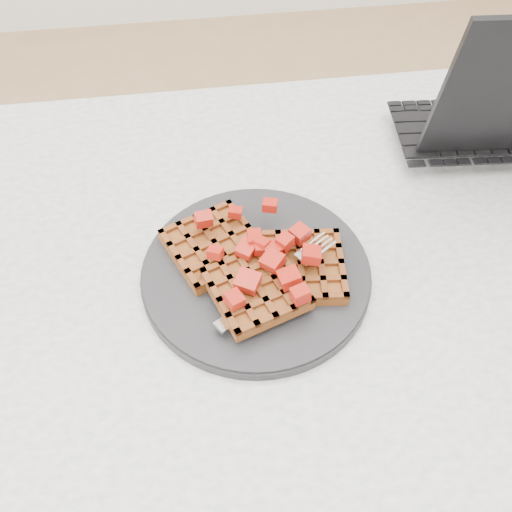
% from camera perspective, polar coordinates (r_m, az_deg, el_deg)
% --- Properties ---
extents(ground, '(4.00, 4.00, 0.00)m').
position_cam_1_polar(ground, '(1.35, 2.77, -21.73)').
color(ground, tan).
rests_on(ground, ground).
extents(table, '(1.20, 0.80, 0.75)m').
position_cam_1_polar(table, '(0.77, 4.58, -7.70)').
color(table, silver).
rests_on(table, ground).
extents(plate, '(0.27, 0.27, 0.02)m').
position_cam_1_polar(plate, '(0.67, 0.00, -1.71)').
color(plate, black).
rests_on(plate, table).
extents(waffles, '(0.22, 0.20, 0.03)m').
position_cam_1_polar(waffles, '(0.65, 0.06, -0.96)').
color(waffles, brown).
rests_on(waffles, plate).
extents(strawberry_pile, '(0.15, 0.15, 0.02)m').
position_cam_1_polar(strawberry_pile, '(0.63, 0.00, 0.79)').
color(strawberry_pile, '#8B0700').
rests_on(strawberry_pile, waffles).
extents(fork, '(0.16, 0.12, 0.02)m').
position_cam_1_polar(fork, '(0.64, 2.83, -2.57)').
color(fork, silver).
rests_on(fork, plate).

